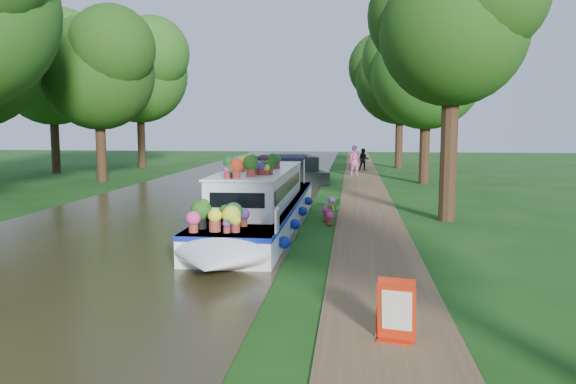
{
  "coord_description": "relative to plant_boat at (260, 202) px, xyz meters",
  "views": [
    {
      "loc": [
        0.6,
        -16.26,
        3.27
      ],
      "look_at": [
        -1.25,
        -0.22,
        1.3
      ],
      "focal_mm": 35.0,
      "sensor_mm": 36.0,
      "label": 1
    }
  ],
  "objects": [
    {
      "name": "ground",
      "position": [
        2.25,
        -0.83,
        -0.85
      ],
      "size": [
        100.0,
        100.0,
        0.0
      ],
      "primitive_type": "plane",
      "color": "#133D0F",
      "rests_on": "ground"
    },
    {
      "name": "canal_water",
      "position": [
        -3.75,
        -0.83,
        -0.84
      ],
      "size": [
        10.0,
        100.0,
        0.02
      ],
      "primitive_type": "cube",
      "color": "black",
      "rests_on": "ground"
    },
    {
      "name": "towpath",
      "position": [
        3.45,
        -0.83,
        -0.84
      ],
      "size": [
        2.2,
        100.0,
        0.03
      ],
      "primitive_type": "cube",
      "color": "brown",
      "rests_on": "ground"
    },
    {
      "name": "plant_boat",
      "position": [
        0.0,
        0.0,
        0.0
      ],
      "size": [
        2.29,
        13.52,
        2.3
      ],
      "color": "white",
      "rests_on": "canal_water"
    },
    {
      "name": "tree_near_overhang",
      "position": [
        6.04,
        2.23,
        5.75
      ],
      "size": [
        5.52,
        5.28,
        8.99
      ],
      "color": "black",
      "rests_on": "ground"
    },
    {
      "name": "tree_near_mid",
      "position": [
        6.73,
        14.25,
        5.58
      ],
      "size": [
        6.9,
        6.6,
        9.4
      ],
      "color": "black",
      "rests_on": "ground"
    },
    {
      "name": "tree_near_far",
      "position": [
        6.23,
        25.26,
        6.2
      ],
      "size": [
        7.59,
        7.26,
        10.3
      ],
      "color": "black",
      "rests_on": "ground"
    },
    {
      "name": "tree_far_c",
      "position": [
        -11.27,
        13.25,
        5.67
      ],
      "size": [
        7.13,
        6.82,
        9.59
      ],
      "color": "black",
      "rests_on": "ground"
    },
    {
      "name": "tree_far_d",
      "position": [
        -12.77,
        23.26,
        6.54
      ],
      "size": [
        8.05,
        7.7,
        10.85
      ],
      "color": "black",
      "rests_on": "ground"
    },
    {
      "name": "tree_far_h",
      "position": [
        -16.77,
        18.26,
        6.28
      ],
      "size": [
        7.82,
        7.48,
        10.49
      ],
      "color": "black",
      "rests_on": "ground"
    },
    {
      "name": "second_boat",
      "position": [
        -0.32,
        14.94,
        -0.27
      ],
      "size": [
        3.99,
        7.88,
        1.44
      ],
      "rotation": [
        0.0,
        0.0,
        0.3
      ],
      "color": "black",
      "rests_on": "canal_water"
    },
    {
      "name": "sandwich_board",
      "position": [
        3.53,
        -8.85,
        -0.41
      ],
      "size": [
        0.6,
        0.56,
        0.91
      ],
      "rotation": [
        0.0,
        0.0,
        -0.21
      ],
      "color": "red",
      "rests_on": "towpath"
    },
    {
      "name": "pedestrian_pink",
      "position": [
        2.99,
        18.46,
        0.12
      ],
      "size": [
        0.75,
        0.55,
        1.89
      ],
      "primitive_type": "imported",
      "rotation": [
        0.0,
        0.0,
        0.14
      ],
      "color": "#DA5A91",
      "rests_on": "towpath"
    },
    {
      "name": "pedestrian_dark",
      "position": [
        3.62,
        22.27,
        -0.06
      ],
      "size": [
        0.77,
        0.62,
        1.53
      ],
      "primitive_type": "imported",
      "rotation": [
        0.0,
        0.0,
        -0.05
      ],
      "color": "black",
      "rests_on": "towpath"
    },
    {
      "name": "verge_plant",
      "position": [
        2.3,
        4.17,
        -0.64
      ],
      "size": [
        0.46,
        0.42,
        0.43
      ],
      "primitive_type": "imported",
      "rotation": [
        0.0,
        0.0,
        -0.24
      ],
      "color": "#1C6020",
      "rests_on": "ground"
    }
  ]
}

